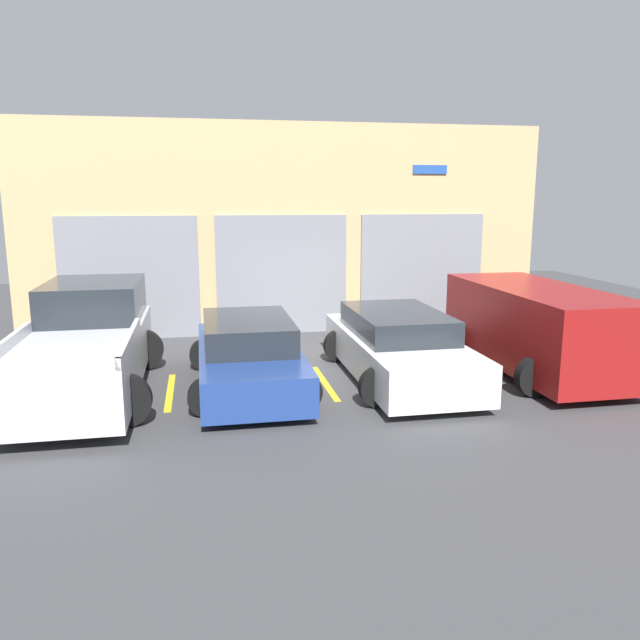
{
  "coord_description": "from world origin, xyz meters",
  "views": [
    {
      "loc": [
        -2.21,
        -12.44,
        3.42
      ],
      "look_at": [
        0.0,
        -1.01,
        1.1
      ],
      "focal_mm": 35.0,
      "sensor_mm": 36.0,
      "label": 1
    }
  ],
  "objects_px": {
    "sedan_side": "(536,326)",
    "van_right": "(249,355)",
    "pickup_truck": "(86,345)",
    "sedan_white": "(398,347)"
  },
  "relations": [
    {
      "from": "sedan_side",
      "to": "van_right",
      "type": "distance_m",
      "value": 5.64
    },
    {
      "from": "van_right",
      "to": "sedan_side",
      "type": "bearing_deg",
      "value": -0.24
    },
    {
      "from": "pickup_truck",
      "to": "sedan_white",
      "type": "height_order",
      "value": "pickup_truck"
    },
    {
      "from": "pickup_truck",
      "to": "sedan_side",
      "type": "xyz_separation_m",
      "value": [
        8.44,
        -0.3,
        0.06
      ]
    },
    {
      "from": "sedan_side",
      "to": "van_right",
      "type": "height_order",
      "value": "sedan_side"
    },
    {
      "from": "pickup_truck",
      "to": "sedan_side",
      "type": "relative_size",
      "value": 1.1
    },
    {
      "from": "pickup_truck",
      "to": "van_right",
      "type": "distance_m",
      "value": 2.84
    },
    {
      "from": "pickup_truck",
      "to": "sedan_white",
      "type": "distance_m",
      "value": 5.64
    },
    {
      "from": "sedan_white",
      "to": "sedan_side",
      "type": "height_order",
      "value": "sedan_side"
    },
    {
      "from": "sedan_side",
      "to": "van_right",
      "type": "bearing_deg",
      "value": 179.76
    }
  ]
}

